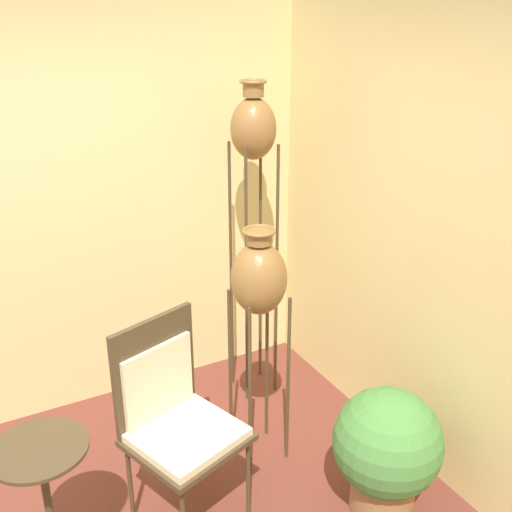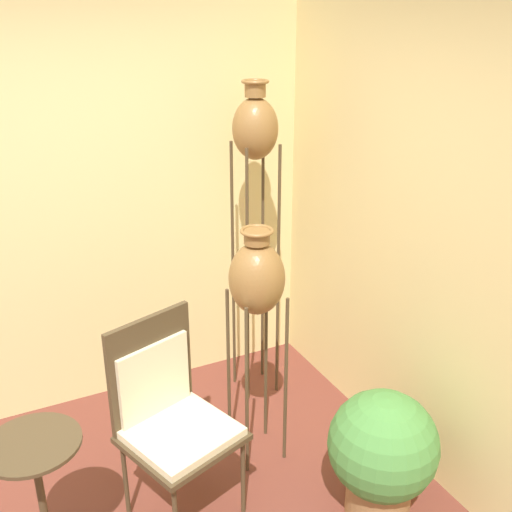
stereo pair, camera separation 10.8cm
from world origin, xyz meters
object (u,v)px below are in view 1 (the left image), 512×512
(chair, at_px, (174,412))
(side_table, at_px, (45,487))
(potted_plant, at_px, (387,449))
(vase_stand_tall, at_px, (253,140))
(vase_stand_medium, at_px, (259,281))

(chair, height_order, side_table, chair)
(side_table, height_order, potted_plant, side_table)
(chair, bearing_deg, side_table, 172.63)
(side_table, bearing_deg, potted_plant, -13.94)
(chair, xyz_separation_m, side_table, (-0.66, -0.13, -0.07))
(chair, relative_size, potted_plant, 1.51)
(chair, bearing_deg, vase_stand_tall, 23.14)
(chair, relative_size, side_table, 1.44)
(vase_stand_tall, distance_m, chair, 1.64)
(side_table, bearing_deg, vase_stand_tall, 31.08)
(vase_stand_tall, distance_m, side_table, 2.16)
(vase_stand_medium, relative_size, potted_plant, 1.98)
(side_table, bearing_deg, chair, 11.52)
(side_table, xyz_separation_m, potted_plant, (1.60, -0.40, -0.14))
(vase_stand_tall, relative_size, chair, 1.93)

